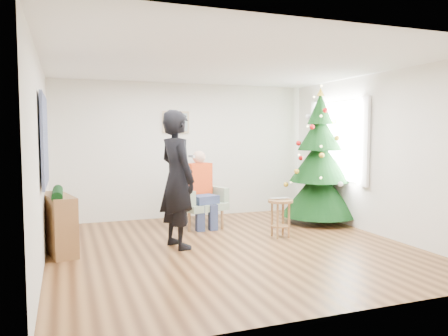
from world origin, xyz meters
name	(u,v)px	position (x,y,z in m)	size (l,w,h in m)	color
floor	(232,247)	(0.00, 0.00, 0.00)	(5.00, 5.00, 0.00)	brown
ceiling	(232,64)	(0.00, 0.00, 2.60)	(5.00, 5.00, 0.00)	white
wall_back	(186,151)	(0.00, 2.50, 1.30)	(5.00, 5.00, 0.00)	silver
wall_front	(335,172)	(0.00, -2.50, 1.30)	(5.00, 5.00, 0.00)	silver
wall_left	(41,161)	(-2.50, 0.00, 1.30)	(5.00, 5.00, 0.00)	silver
wall_right	(376,154)	(2.50, 0.00, 1.30)	(5.00, 5.00, 0.00)	silver
window_panel	(339,141)	(2.47, 1.00, 1.50)	(0.04, 1.30, 1.40)	white
curtains	(337,141)	(2.44, 1.00, 1.50)	(0.05, 1.75, 1.50)	white
christmas_tree	(319,162)	(2.15, 1.12, 1.11)	(1.36, 1.36, 2.46)	#3F2816
stool	(280,218)	(0.95, 0.33, 0.30)	(0.40, 0.40, 0.59)	brown
laptop	(281,199)	(0.95, 0.33, 0.61)	(0.33, 0.21, 0.03)	silver
armchair	(199,205)	(-0.03, 1.52, 0.38)	(0.92, 0.89, 1.02)	gray
seated_person	(201,188)	(-0.01, 1.47, 0.69)	(0.52, 0.69, 1.33)	navy
standing_man	(177,179)	(-0.72, 0.30, 0.98)	(0.72, 0.47, 1.97)	black
game_controller	(192,156)	(-0.51, 0.27, 1.31)	(0.04, 0.13, 0.04)	white
console	(58,224)	(-2.33, 0.59, 0.40)	(0.30, 1.00, 0.80)	brown
garland	(58,193)	(-2.33, 0.59, 0.82)	(0.14, 0.14, 0.90)	black
tapestry	(45,140)	(-2.46, 0.30, 1.55)	(0.03, 1.50, 1.15)	black
framed_picture	(176,122)	(-0.20, 2.46, 1.85)	(0.52, 0.05, 0.42)	tan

